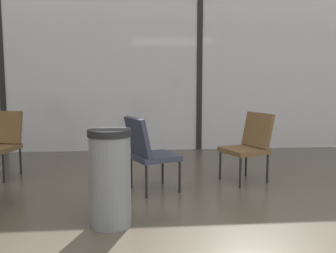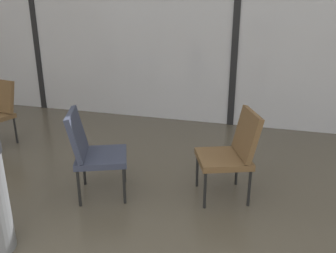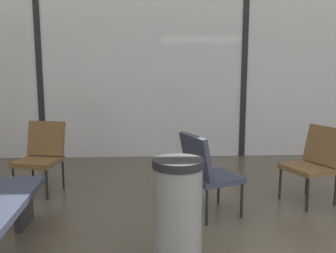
% 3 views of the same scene
% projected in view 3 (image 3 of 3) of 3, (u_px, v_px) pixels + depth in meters
% --- Properties ---
extents(glass_curtain_wall, '(14.00, 0.08, 3.45)m').
position_uv_depth(glass_curtain_wall, '(244.00, 58.00, 6.05)').
color(glass_curtain_wall, silver).
rests_on(glass_curtain_wall, ground).
extents(window_mullion_0, '(0.10, 0.12, 3.45)m').
position_uv_depth(window_mullion_0, '(40.00, 58.00, 5.90)').
color(window_mullion_0, black).
rests_on(window_mullion_0, ground).
extents(window_mullion_1, '(0.10, 0.12, 3.45)m').
position_uv_depth(window_mullion_1, '(244.00, 58.00, 6.05)').
color(window_mullion_1, black).
rests_on(window_mullion_1, ground).
extents(parked_airplane, '(11.13, 3.96, 3.96)m').
position_uv_depth(parked_airplane, '(169.00, 55.00, 10.33)').
color(parked_airplane, '#B2BCD6').
rests_on(parked_airplane, ground).
extents(lounge_chair_0, '(0.67, 0.64, 0.87)m').
position_uv_depth(lounge_chair_0, '(315.00, 160.00, 4.00)').
color(lounge_chair_0, brown).
rests_on(lounge_chair_0, ground).
extents(lounge_chair_1, '(0.67, 0.65, 0.87)m').
position_uv_depth(lounge_chair_1, '(206.00, 170.00, 3.58)').
color(lounge_chair_1, '#33384C').
rests_on(lounge_chair_1, ground).
extents(lounge_chair_3, '(0.58, 0.61, 0.87)m').
position_uv_depth(lounge_chair_3, '(42.00, 153.00, 4.34)').
color(lounge_chair_3, brown).
rests_on(lounge_chair_3, ground).
extents(trash_bin, '(0.38, 0.38, 0.86)m').
position_uv_depth(trash_bin, '(178.00, 215.00, 2.59)').
color(trash_bin, slate).
rests_on(trash_bin, ground).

